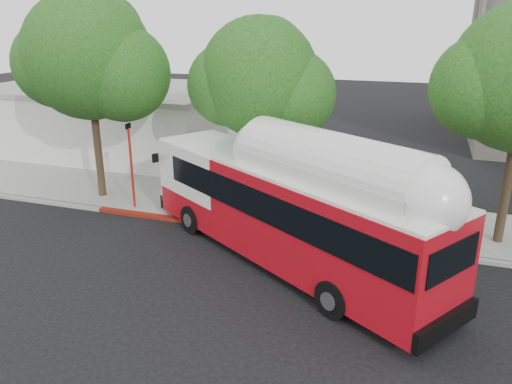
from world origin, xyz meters
The scene contains 9 objects.
ground centered at (0.00, 0.00, 0.00)m, with size 120.00×120.00×0.00m, color black.
sidewalk centered at (0.00, 6.50, 0.07)m, with size 60.00×5.00×0.15m, color gray.
curb_strip centered at (0.00, 3.90, 0.07)m, with size 60.00×0.30×0.15m, color gray.
red_curb_segment centered at (-3.00, 3.90, 0.08)m, with size 10.00×0.32×0.16m, color maroon.
street_tree_left centered at (-8.53, 5.56, 6.60)m, with size 6.67×5.80×9.74m.
street_tree_mid centered at (-0.59, 6.06, 5.91)m, with size 5.75×5.00×8.62m.
low_commercial_bldg centered at (-14.00, 14.00, 2.15)m, with size 16.20×10.20×4.25m.
transit_bus centered at (1.43, 1.73, 1.94)m, with size 13.08×9.63×4.15m.
signal_pole centered at (-6.57, 4.51, 2.09)m, with size 0.12×0.39×4.08m.
Camera 1 is at (5.69, -14.23, 8.43)m, focal length 35.00 mm.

